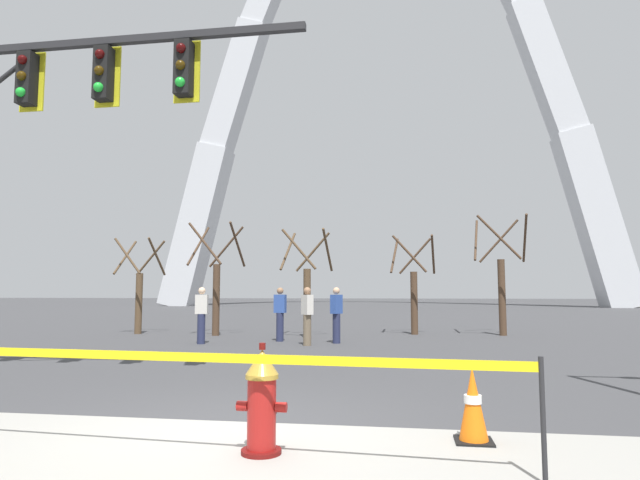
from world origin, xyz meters
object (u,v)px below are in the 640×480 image
traffic_cone_by_hydrant (473,405)px  pedestrian_near_trees (280,314)px  pedestrian_walking_left (307,315)px  pedestrian_walking_right (336,314)px  fire_hydrant (262,401)px  traffic_signal_gantry (3,117)px  pedestrian_standing_center (201,315)px  monument_arch (384,90)px

traffic_cone_by_hydrant → pedestrian_near_trees: bearing=112.8°
pedestrian_walking_left → pedestrian_near_trees: same height
pedestrian_near_trees → pedestrian_walking_left: bearing=-48.0°
traffic_cone_by_hydrant → pedestrian_walking_right: 10.28m
traffic_cone_by_hydrant → fire_hydrant: bearing=-160.6°
traffic_signal_gantry → pedestrian_walking_left: traffic_signal_gantry is taller
traffic_signal_gantry → pedestrian_walking_right: traffic_signal_gantry is taller
pedestrian_standing_center → pedestrian_walking_right: size_ratio=1.00×
pedestrian_near_trees → pedestrian_walking_right: bearing=-11.6°
traffic_cone_by_hydrant → pedestrian_near_trees: 11.18m
traffic_cone_by_hydrant → monument_arch: (-2.48, 49.82, 22.29)m
fire_hydrant → pedestrian_walking_left: bearing=97.9°
pedestrian_walking_left → pedestrian_standing_center: size_ratio=1.00×
pedestrian_walking_right → pedestrian_near_trees: (-1.74, 0.36, 0.00)m
monument_arch → pedestrian_walking_left: (-0.81, -40.67, -21.83)m
monument_arch → pedestrian_walking_right: monument_arch is taller
fire_hydrant → pedestrian_walking_right: pedestrian_walking_right is taller
monument_arch → pedestrian_near_trees: bearing=-92.7°
pedestrian_near_trees → pedestrian_standing_center: bearing=-150.8°
monument_arch → pedestrian_walking_left: 46.16m
fire_hydrant → traffic_signal_gantry: bearing=150.1°
pedestrian_walking_left → pedestrian_standing_center: bearing=179.7°
traffic_cone_by_hydrant → pedestrian_walking_right: size_ratio=0.46×
monument_arch → pedestrian_near_trees: size_ratio=32.94×
monument_arch → pedestrian_walking_right: (-0.10, -39.88, -21.83)m
fire_hydrant → monument_arch: monument_arch is taller
fire_hydrant → pedestrian_standing_center: bearing=114.1°
fire_hydrant → monument_arch: size_ratio=0.02×
traffic_signal_gantry → pedestrian_near_trees: size_ratio=4.92×
traffic_cone_by_hydrant → traffic_signal_gantry: size_ratio=0.09×
fire_hydrant → pedestrian_near_trees: size_ratio=0.62×
traffic_signal_gantry → pedestrian_near_trees: bearing=69.0°
fire_hydrant → pedestrian_walking_left: pedestrian_walking_left is taller
traffic_cone_by_hydrant → pedestrian_standing_center: 11.16m
traffic_signal_gantry → traffic_cone_by_hydrant: bearing=-18.3°
pedestrian_standing_center → pedestrian_near_trees: same height
traffic_signal_gantry → monument_arch: 51.01m
fire_hydrant → pedestrian_near_trees: (-2.39, 10.98, 0.35)m
fire_hydrant → pedestrian_walking_right: bearing=93.5°
pedestrian_walking_left → pedestrian_near_trees: size_ratio=1.00×
fire_hydrant → monument_arch: bearing=90.6°
traffic_cone_by_hydrant → traffic_signal_gantry: (-7.33, 2.43, 4.05)m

